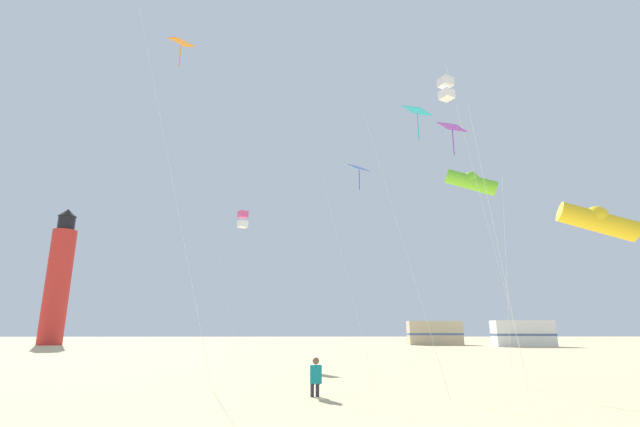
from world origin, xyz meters
TOP-DOWN VIEW (x-y plane):
  - kite_flyer_standing at (-1.11, 7.66)m, footprint 0.35×0.52m
  - kite_tube_lime at (6.52, 14.03)m, footprint 2.73×2.36m
  - kite_diamond_blue at (1.18, 15.55)m, footprint 2.70×2.70m
  - kite_diamond_cyan at (2.72, 9.06)m, footprint 2.69×2.69m
  - kite_box_rainbow at (-5.98, 23.80)m, footprint 2.59×2.48m
  - kite_diamond_orange at (-6.80, 10.23)m, footprint 3.32×2.96m
  - kite_box_white at (5.54, 13.67)m, footprint 2.98×2.67m
  - kite_tube_gold at (8.41, 7.98)m, footprint 2.78×2.44m
  - kite_diamond_violet at (4.41, 9.71)m, footprint 2.53×2.53m
  - lighthouse_distant at (-32.37, 49.86)m, footprint 2.80×2.80m
  - rv_van_tan at (13.94, 49.56)m, footprint 6.53×2.60m
  - rv_van_white at (22.31, 44.25)m, footprint 6.56×2.69m

SIDE VIEW (x-z plane):
  - kite_flyer_standing at x=-1.11m, z-range 0.03..1.19m
  - rv_van_tan at x=13.94m, z-range -0.01..2.79m
  - rv_van_white at x=22.31m, z-range -0.01..2.79m
  - kite_tube_gold at x=8.41m, z-range 2.42..8.66m
  - lighthouse_distant at x=-32.37m, z-range -0.56..16.24m
  - kite_tube_lime at x=6.52m, z-range 4.11..13.72m
  - kite_box_rainbow at x=-5.98m, z-range 4.35..14.24m
  - kite_diamond_violet at x=4.41m, z-range 4.36..14.34m
  - kite_diamond_cyan at x=2.72m, z-range 4.52..14.86m
  - kite_diamond_blue at x=1.18m, z-range 4.53..14.89m
  - kite_diamond_orange at x=-6.80m, z-range 6.08..20.18m
  - kite_box_white at x=5.54m, z-range 6.54..20.84m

